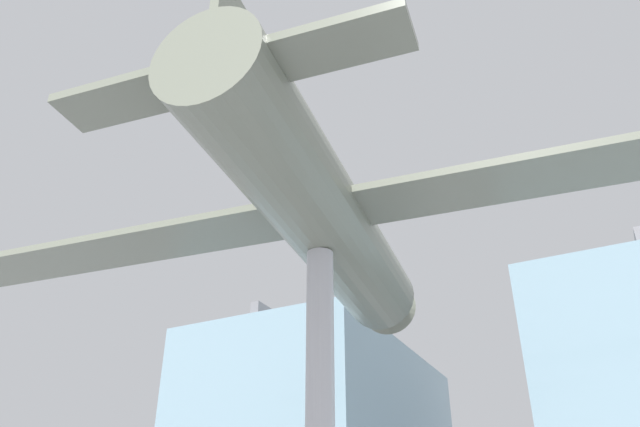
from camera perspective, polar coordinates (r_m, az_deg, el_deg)
The scene contains 2 objects.
support_pylon_central at distance 13.05m, azimuth 0.00°, elevation -18.71°, with size 0.60×0.60×7.54m.
suspended_airplane at distance 14.90m, azimuth 0.25°, elevation -0.31°, with size 20.74×12.73×3.19m.
Camera 1 is at (5.79, -11.44, 1.32)m, focal length 35.00 mm.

